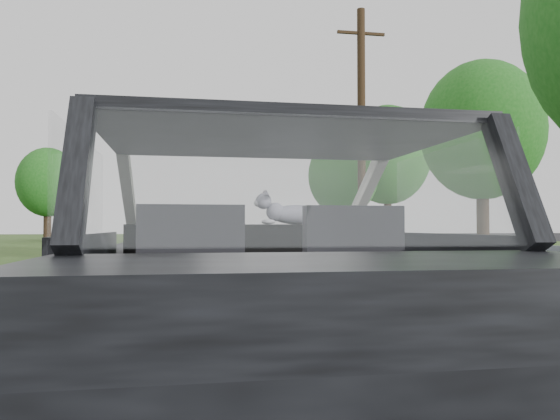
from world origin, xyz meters
name	(u,v)px	position (x,y,z in m)	size (l,w,h in m)	color
ground	(262,405)	(0.00, 0.00, 0.00)	(140.00, 140.00, 0.00)	#2E2E2F
subject_car	(262,273)	(0.00, 0.00, 0.72)	(1.80, 4.00, 1.45)	black
dashboard	(249,247)	(0.00, 0.62, 0.85)	(1.58, 0.45, 0.30)	black
driver_seat	(191,248)	(-0.40, -0.29, 0.88)	(0.50, 0.72, 0.42)	#262629
passenger_seat	(347,247)	(0.40, -0.29, 0.88)	(0.50, 0.72, 0.42)	#262629
steering_wheel	(189,237)	(-0.40, 0.33, 0.92)	(0.36, 0.36, 0.04)	black
cat	(297,213)	(0.34, 0.66, 1.08)	(0.53, 0.16, 0.24)	#8D8DA3
guardrail	(374,243)	(4.30, 10.00, 0.58)	(0.05, 90.00, 0.32)	slate
other_car	(159,232)	(-1.16, 15.10, 0.80)	(1.91, 4.84, 1.59)	#BABABA
highway_sign	(360,218)	(7.05, 19.25, 1.34)	(0.11, 1.07, 2.68)	#0E702B
utility_pole	(361,131)	(5.87, 15.55, 4.41)	(0.29, 0.29, 8.81)	black
tree_1	(482,157)	(12.14, 18.21, 3.92)	(5.18, 5.18, 7.84)	#195A17
tree_2	(343,191)	(8.27, 25.76, 2.91)	(3.84, 3.84, 5.82)	#195A17
tree_3	(387,174)	(14.30, 34.57, 4.78)	(6.30, 6.30, 9.55)	#195A17
tree_6	(48,196)	(-9.07, 34.65, 2.98)	(3.94, 3.94, 5.97)	#195A17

